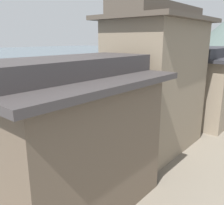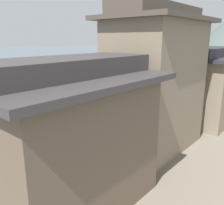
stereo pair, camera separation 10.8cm
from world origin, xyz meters
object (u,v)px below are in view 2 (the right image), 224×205
Objects in this scene: boat_moored_far at (65,98)px; house_waterfront_second at (155,81)px; mooring_post_dock_near at (98,140)px; mooring_post_dock_mid at (170,107)px; boat_moored_second at (194,69)px; house_waterfront_tall at (206,85)px; boat_midriver_drifting at (132,102)px; house_waterfront_nearest at (69,135)px; mooring_post_dock_far at (206,92)px; boat_moored_third at (202,89)px; boat_midriver_upstream at (175,100)px.

house_waterfront_second is (15.76, -5.25, 4.65)m from boat_moored_far.
mooring_post_dock_near is 0.84× the size of mooring_post_dock_mid.
house_waterfront_second is 5.36m from mooring_post_dock_near.
house_waterfront_second reaches higher than boat_moored_second.
house_waterfront_second reaches higher than house_waterfront_tall.
boat_midriver_drifting is at bearing 28.25° from boat_moored_far.
boat_midriver_drifting is at bearing 132.17° from house_waterfront_second.
house_waterfront_second is 7.94m from house_waterfront_tall.
boat_moored_far is at bearing 142.17° from house_waterfront_nearest.
boat_moored_third is at bearing 115.05° from mooring_post_dock_far.
house_waterfront_tall is at bearing -71.67° from mooring_post_dock_far.
house_waterfront_nearest is 15.33m from mooring_post_dock_mid.
boat_midriver_drifting is 13.07m from mooring_post_dock_near.
house_waterfront_second is 11.57× the size of mooring_post_dock_near.
mooring_post_dock_near is at bearing -80.97° from boat_midriver_upstream.
mooring_post_dock_near reaches higher than mooring_post_dock_far.
mooring_post_dock_mid is at bearing -175.96° from house_waterfront_tall.
boat_midriver_drifting is at bearing -124.18° from boat_midriver_upstream.
mooring_post_dock_mid is at bearing -80.70° from boat_moored_third.
boat_moored_far is at bearing -151.75° from boat_midriver_drifting.
boat_midriver_drifting is 9.76m from mooring_post_dock_far.
house_waterfront_second reaches higher than mooring_post_dock_mid.
boat_midriver_upstream is 16.55m from mooring_post_dock_near.
house_waterfront_nearest is at bearing -75.24° from boat_midriver_upstream.
house_waterfront_tall is at bearing -66.63° from boat_moored_second.
boat_moored_far is 0.41× the size of house_waterfront_second.
boat_midriver_upstream is (10.05, -30.40, -0.19)m from boat_moored_second.
mooring_post_dock_far is (2.40, -5.14, 0.66)m from boat_moored_third.
house_waterfront_second is at bearing -69.22° from boat_midriver_upstream.
house_waterfront_second is 1.06× the size of house_waterfront_tall.
boat_midriver_drifting is at bearing 117.76° from house_waterfront_nearest.
boat_moored_second is 0.43× the size of house_waterfront_tall.
boat_moored_third is at bearing 102.79° from house_waterfront_second.
boat_moored_far is at bearing -122.22° from boat_moored_third.
boat_moored_third is 24.88m from mooring_post_dock_near.
boat_moored_third reaches higher than boat_moored_far.
mooring_post_dock_far is at bearing 90.00° from mooring_post_dock_near.
mooring_post_dock_near is at bearing -106.61° from house_waterfront_tall.
boat_moored_third is 14.86m from mooring_post_dock_mid.
house_waterfront_nearest is 8.13× the size of mooring_post_dock_mid.
mooring_post_dock_far reaches higher than boat_moored_third.
mooring_post_dock_near is (2.59, -16.32, 0.83)m from boat_midriver_upstream.
mooring_post_dock_far reaches higher than boat_moored_second.
boat_moored_second is at bearing 113.37° from house_waterfront_tall.
house_waterfront_tall is (5.48, -14.43, 3.30)m from boat_moored_third.
mooring_post_dock_far reaches higher than boat_moored_far.
boat_moored_far is 13.34m from mooring_post_dock_mid.
boat_moored_second is 47.01m from house_waterfront_second.
house_waterfront_tall reaches higher than boat_moored_far.
house_waterfront_tall is (16.19, 2.57, 3.34)m from boat_moored_far.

